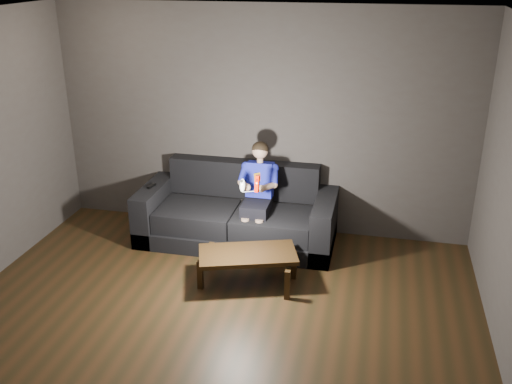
# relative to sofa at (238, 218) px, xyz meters

# --- Properties ---
(floor) EXTENTS (5.00, 5.00, 0.00)m
(floor) POSITION_rel_sofa_xyz_m (0.19, -2.05, -0.29)
(floor) COLOR black
(floor) RESTS_ON ground
(back_wall) EXTENTS (5.00, 0.04, 2.70)m
(back_wall) POSITION_rel_sofa_xyz_m (0.19, 0.45, 1.06)
(back_wall) COLOR #3F3936
(back_wall) RESTS_ON ground
(ceiling) EXTENTS (5.00, 5.00, 0.02)m
(ceiling) POSITION_rel_sofa_xyz_m (0.19, -2.05, 2.41)
(ceiling) COLOR silver
(ceiling) RESTS_ON back_wall
(sofa) EXTENTS (2.29, 0.99, 0.88)m
(sofa) POSITION_rel_sofa_xyz_m (0.00, 0.00, 0.00)
(sofa) COLOR black
(sofa) RESTS_ON floor
(child) EXTENTS (0.45, 0.56, 1.12)m
(child) POSITION_rel_sofa_xyz_m (0.26, -0.06, 0.45)
(child) COLOR black
(child) RESTS_ON sofa
(wii_remote_red) EXTENTS (0.05, 0.07, 0.18)m
(wii_remote_red) POSITION_rel_sofa_xyz_m (0.35, -0.50, 0.65)
(wii_remote_red) COLOR red
(wii_remote_red) RESTS_ON child
(nunchuk_white) EXTENTS (0.07, 0.10, 0.15)m
(nunchuk_white) POSITION_rel_sofa_xyz_m (0.18, -0.49, 0.62)
(nunchuk_white) COLOR silver
(nunchuk_white) RESTS_ON child
(wii_remote_black) EXTENTS (0.06, 0.15, 0.03)m
(wii_remote_black) POSITION_rel_sofa_xyz_m (-1.03, -0.08, 0.35)
(wii_remote_black) COLOR black
(wii_remote_black) RESTS_ON sofa
(coffee_table) EXTENTS (1.09, 0.78, 0.36)m
(coffee_table) POSITION_rel_sofa_xyz_m (0.35, -0.95, 0.02)
(coffee_table) COLOR black
(coffee_table) RESTS_ON floor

